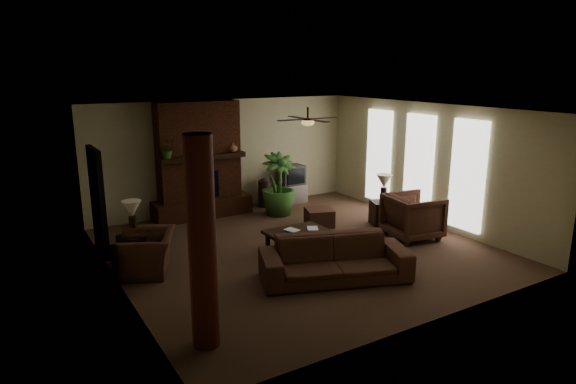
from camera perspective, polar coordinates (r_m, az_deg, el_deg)
room_shell at (r=9.74m, az=1.22°, el=1.22°), size 7.00×7.00×7.00m
fireplace at (r=12.27m, az=-10.07°, el=2.53°), size 2.40×0.70×2.80m
windows at (r=12.05m, az=14.72°, el=3.01°), size 0.08×3.65×2.35m
log_column at (r=6.39m, az=-9.79°, el=-5.95°), size 0.36×0.36×2.80m
doorway at (r=10.27m, az=-20.93°, el=-1.05°), size 0.10×1.00×2.10m
ceiling_fan at (r=10.02m, az=2.28°, el=8.13°), size 1.35×1.35×0.37m
sofa at (r=8.62m, az=5.41°, el=-6.85°), size 2.64×1.57×0.99m
armchair_left at (r=9.24m, az=-16.00°, el=-5.97°), size 1.12×1.31×0.97m
armchair_right at (r=10.94m, az=14.13°, el=-2.49°), size 1.11×1.16×1.05m
coffee_table at (r=9.92m, az=0.89°, el=-4.69°), size 1.20×0.70×0.43m
ottoman at (r=11.55m, az=3.59°, el=-2.89°), size 0.77×0.77×0.40m
tv_stand at (r=13.49m, az=0.20°, el=-0.16°), size 0.90×0.60×0.50m
tv at (r=13.38m, az=0.36°, el=1.97°), size 0.65×0.53×0.52m
floor_vase at (r=13.07m, az=-2.69°, el=0.18°), size 0.34×0.34×0.77m
floor_plant at (r=12.34m, az=-1.10°, el=-0.65°), size 0.87×1.54×0.86m
side_table_left at (r=9.80m, az=-16.98°, el=-6.19°), size 0.66×0.66×0.55m
lamp_left at (r=9.58m, az=-17.43°, el=-2.11°), size 0.36×0.36×0.65m
side_table_right at (r=11.80m, az=10.74°, el=-2.38°), size 0.65×0.65×0.55m
lamp_right at (r=11.57m, az=10.95°, el=1.01°), size 0.44×0.44×0.65m
mantel_plant at (r=11.62m, az=-13.65°, el=4.56°), size 0.48×0.51×0.33m
mantel_vase at (r=12.27m, az=-6.32°, el=5.10°), size 0.23×0.24×0.22m
book_a at (r=9.73m, az=0.04°, el=-3.82°), size 0.21×0.09×0.29m
book_b at (r=9.92m, az=2.23°, el=-3.48°), size 0.20×0.12×0.29m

